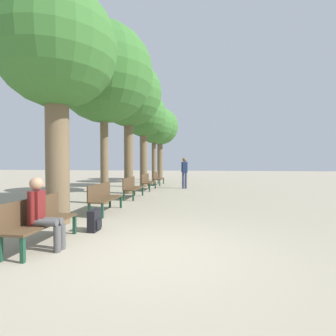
{
  "coord_description": "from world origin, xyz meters",
  "views": [
    {
      "loc": [
        0.92,
        -4.27,
        1.52
      ],
      "look_at": [
        -0.19,
        4.02,
        1.32
      ],
      "focal_mm": 28.0,
      "sensor_mm": 36.0,
      "label": 1
    }
  ],
  "objects_px": {
    "tree_row_3": "(143,115)",
    "tree_row_0": "(56,51)",
    "tree_row_2": "(128,94)",
    "tree_row_4": "(154,124)",
    "person_seated": "(43,212)",
    "backpack": "(94,221)",
    "bench_row_2": "(132,186)",
    "tree_row_5": "(160,127)",
    "bench_row_0": "(38,218)",
    "bench_row_1": "(104,196)",
    "pedestrian_near": "(185,171)",
    "bench_row_4": "(158,177)",
    "bench_row_3": "(147,181)"
  },
  "relations": [
    {
      "from": "bench_row_0",
      "to": "bench_row_4",
      "type": "xyz_separation_m",
      "value": [
        0.0,
        12.51,
        0.0
      ]
    },
    {
      "from": "tree_row_2",
      "to": "tree_row_4",
      "type": "height_order",
      "value": "tree_row_2"
    },
    {
      "from": "bench_row_1",
      "to": "bench_row_0",
      "type": "bearing_deg",
      "value": -90.0
    },
    {
      "from": "bench_row_1",
      "to": "tree_row_5",
      "type": "xyz_separation_m",
      "value": [
        -0.57,
        13.8,
        3.87
      ]
    },
    {
      "from": "bench_row_1",
      "to": "bench_row_4",
      "type": "height_order",
      "value": "same"
    },
    {
      "from": "bench_row_1",
      "to": "tree_row_5",
      "type": "height_order",
      "value": "tree_row_5"
    },
    {
      "from": "bench_row_2",
      "to": "bench_row_3",
      "type": "xyz_separation_m",
      "value": [
        0.0,
        3.13,
        0.0
      ]
    },
    {
      "from": "tree_row_0",
      "to": "tree_row_2",
      "type": "bearing_deg",
      "value": 90.0
    },
    {
      "from": "bench_row_0",
      "to": "tree_row_0",
      "type": "xyz_separation_m",
      "value": [
        -0.57,
        1.61,
        3.7
      ]
    },
    {
      "from": "tree_row_0",
      "to": "tree_row_5",
      "type": "bearing_deg",
      "value": 90.0
    },
    {
      "from": "tree_row_3",
      "to": "pedestrian_near",
      "type": "height_order",
      "value": "tree_row_3"
    },
    {
      "from": "tree_row_0",
      "to": "tree_row_2",
      "type": "relative_size",
      "value": 0.91
    },
    {
      "from": "tree_row_5",
      "to": "tree_row_2",
      "type": "bearing_deg",
      "value": -90.0
    },
    {
      "from": "backpack",
      "to": "person_seated",
      "type": "bearing_deg",
      "value": -106.42
    },
    {
      "from": "tree_row_0",
      "to": "pedestrian_near",
      "type": "relative_size",
      "value": 3.29
    },
    {
      "from": "person_seated",
      "to": "bench_row_0",
      "type": "bearing_deg",
      "value": 136.92
    },
    {
      "from": "bench_row_1",
      "to": "bench_row_4",
      "type": "xyz_separation_m",
      "value": [
        0.0,
        9.38,
        0.0
      ]
    },
    {
      "from": "tree_row_3",
      "to": "tree_row_0",
      "type": "bearing_deg",
      "value": -90.0
    },
    {
      "from": "tree_row_5",
      "to": "pedestrian_near",
      "type": "bearing_deg",
      "value": -69.1
    },
    {
      "from": "bench_row_0",
      "to": "tree_row_4",
      "type": "xyz_separation_m",
      "value": [
        -0.57,
        14.22,
        3.72
      ]
    },
    {
      "from": "bench_row_2",
      "to": "backpack",
      "type": "height_order",
      "value": "bench_row_2"
    },
    {
      "from": "bench_row_3",
      "to": "tree_row_2",
      "type": "xyz_separation_m",
      "value": [
        -0.57,
        -1.62,
        4.22
      ]
    },
    {
      "from": "pedestrian_near",
      "to": "bench_row_4",
      "type": "bearing_deg",
      "value": 132.56
    },
    {
      "from": "bench_row_4",
      "to": "person_seated",
      "type": "xyz_separation_m",
      "value": [
        0.23,
        -12.73,
        0.17
      ]
    },
    {
      "from": "bench_row_2",
      "to": "bench_row_0",
      "type": "bearing_deg",
      "value": -90.0
    },
    {
      "from": "tree_row_0",
      "to": "tree_row_3",
      "type": "height_order",
      "value": "tree_row_0"
    },
    {
      "from": "bench_row_2",
      "to": "tree_row_5",
      "type": "relative_size",
      "value": 0.28
    },
    {
      "from": "bench_row_1",
      "to": "backpack",
      "type": "bearing_deg",
      "value": -73.65
    },
    {
      "from": "tree_row_0",
      "to": "tree_row_5",
      "type": "distance_m",
      "value": 15.32
    },
    {
      "from": "bench_row_3",
      "to": "person_seated",
      "type": "height_order",
      "value": "person_seated"
    },
    {
      "from": "tree_row_2",
      "to": "tree_row_4",
      "type": "distance_m",
      "value": 6.48
    },
    {
      "from": "bench_row_1",
      "to": "pedestrian_near",
      "type": "xyz_separation_m",
      "value": [
        1.92,
        7.3,
        0.51
      ]
    },
    {
      "from": "pedestrian_near",
      "to": "bench_row_2",
      "type": "bearing_deg",
      "value": -114.67
    },
    {
      "from": "tree_row_0",
      "to": "tree_row_2",
      "type": "height_order",
      "value": "tree_row_2"
    },
    {
      "from": "tree_row_0",
      "to": "backpack",
      "type": "distance_m",
      "value": 4.17
    },
    {
      "from": "pedestrian_near",
      "to": "person_seated",
      "type": "bearing_deg",
      "value": -99.01
    },
    {
      "from": "tree_row_0",
      "to": "tree_row_4",
      "type": "height_order",
      "value": "tree_row_0"
    },
    {
      "from": "tree_row_0",
      "to": "tree_row_3",
      "type": "distance_m",
      "value": 9.31
    },
    {
      "from": "tree_row_3",
      "to": "bench_row_1",
      "type": "bearing_deg",
      "value": -85.84
    },
    {
      "from": "backpack",
      "to": "tree_row_4",
      "type": "bearing_deg",
      "value": 95.09
    },
    {
      "from": "pedestrian_near",
      "to": "tree_row_2",
      "type": "bearing_deg",
      "value": -133.05
    },
    {
      "from": "tree_row_0",
      "to": "pedestrian_near",
      "type": "distance_m",
      "value": 9.7
    },
    {
      "from": "bench_row_1",
      "to": "backpack",
      "type": "xyz_separation_m",
      "value": [
        0.61,
        -2.06,
        -0.27
      ]
    },
    {
      "from": "tree_row_5",
      "to": "person_seated",
      "type": "distance_m",
      "value": 17.56
    },
    {
      "from": "tree_row_2",
      "to": "tree_row_5",
      "type": "relative_size",
      "value": 1.07
    },
    {
      "from": "person_seated",
      "to": "pedestrian_near",
      "type": "height_order",
      "value": "pedestrian_near"
    },
    {
      "from": "bench_row_0",
      "to": "bench_row_2",
      "type": "relative_size",
      "value": 1.0
    },
    {
      "from": "bench_row_2",
      "to": "bench_row_4",
      "type": "height_order",
      "value": "same"
    },
    {
      "from": "person_seated",
      "to": "backpack",
      "type": "distance_m",
      "value": 1.4
    },
    {
      "from": "bench_row_0",
      "to": "tree_row_0",
      "type": "relative_size",
      "value": 0.29
    }
  ]
}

